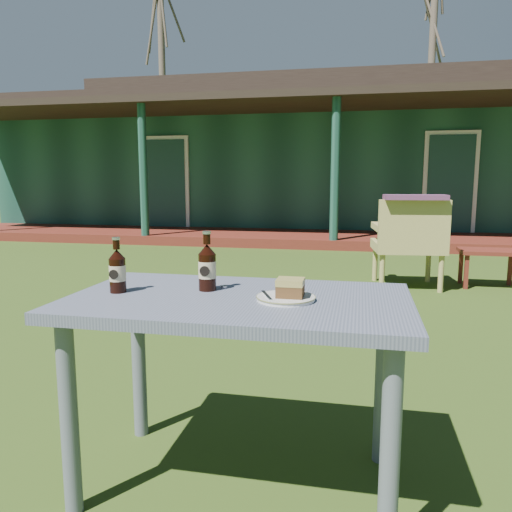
% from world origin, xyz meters
% --- Properties ---
extents(ground, '(80.00, 80.00, 0.00)m').
position_xyz_m(ground, '(0.00, 0.00, 0.00)').
color(ground, '#334916').
extents(pavilion, '(15.80, 8.30, 3.45)m').
position_xyz_m(pavilion, '(-0.00, 9.39, 1.61)').
color(pavilion, '#1A4435').
rests_on(pavilion, ground).
extents(tree_left, '(0.28, 0.28, 10.50)m').
position_xyz_m(tree_left, '(-8.00, 17.50, 5.25)').
color(tree_left, brown).
rests_on(tree_left, ground).
extents(tree_mid, '(0.28, 0.28, 9.50)m').
position_xyz_m(tree_mid, '(3.00, 18.50, 4.75)').
color(tree_mid, brown).
rests_on(tree_mid, ground).
extents(cafe_table, '(1.20, 0.70, 0.72)m').
position_xyz_m(cafe_table, '(0.00, -1.60, 0.62)').
color(cafe_table, '#555B6C').
rests_on(cafe_table, ground).
extents(plate, '(0.20, 0.20, 0.01)m').
position_xyz_m(plate, '(0.17, -1.62, 0.73)').
color(plate, silver).
rests_on(plate, cafe_table).
extents(cake_slice, '(0.09, 0.09, 0.06)m').
position_xyz_m(cake_slice, '(0.19, -1.62, 0.77)').
color(cake_slice, '#4F3319').
rests_on(cake_slice, plate).
extents(fork, '(0.06, 0.13, 0.00)m').
position_xyz_m(fork, '(0.11, -1.63, 0.74)').
color(fork, silver).
rests_on(fork, plate).
extents(cola_bottle_near, '(0.07, 0.07, 0.22)m').
position_xyz_m(cola_bottle_near, '(-0.14, -1.53, 0.81)').
color(cola_bottle_near, black).
rests_on(cola_bottle_near, cafe_table).
extents(cola_bottle_far, '(0.06, 0.06, 0.20)m').
position_xyz_m(cola_bottle_far, '(-0.45, -1.62, 0.80)').
color(cola_bottle_far, black).
rests_on(cola_bottle_far, cafe_table).
extents(bottle_cap, '(0.03, 0.03, 0.01)m').
position_xyz_m(bottle_cap, '(-0.09, -1.47, 0.72)').
color(bottle_cap, silver).
rests_on(bottle_cap, cafe_table).
extents(armchair_left, '(0.75, 0.71, 0.93)m').
position_xyz_m(armchair_left, '(0.92, 2.07, 0.52)').
color(armchair_left, tan).
rests_on(armchair_left, ground).
extents(floral_throw, '(0.62, 0.30, 0.05)m').
position_xyz_m(floral_throw, '(0.94, 1.88, 0.96)').
color(floral_throw, '#643357').
rests_on(floral_throw, armchair_left).
extents(side_table, '(0.60, 0.40, 0.40)m').
position_xyz_m(side_table, '(1.76, 2.30, 0.34)').
color(side_table, maroon).
rests_on(side_table, ground).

